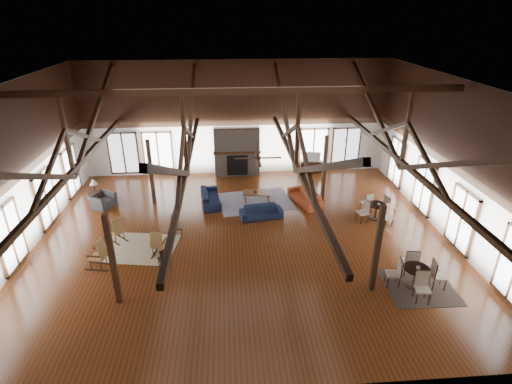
{
  "coord_description": "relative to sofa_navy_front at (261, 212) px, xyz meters",
  "views": [
    {
      "loc": [
        -0.53,
        -13.62,
        8.29
      ],
      "look_at": [
        0.59,
        1.0,
        1.52
      ],
      "focal_mm": 28.0,
      "sensor_mm": 36.0,
      "label": 1
    }
  ],
  "objects": [
    {
      "name": "cup_near",
      "position": [
        4.57,
        -5.15,
        0.5
      ],
      "size": [
        0.16,
        0.16,
        0.1
      ],
      "primitive_type": "imported",
      "rotation": [
        0.0,
        0.0,
        0.24
      ],
      "color": "#B2B2B2",
      "rests_on": "cafe_table_near"
    },
    {
      "name": "post_grid",
      "position": [
        -0.87,
        -1.62,
        1.26
      ],
      "size": [
        8.16,
        7.16,
        3.05
      ],
      "color": "black",
      "rests_on": "floor"
    },
    {
      "name": "side_chair_b",
      "position": [
        -3.64,
        -3.59,
        0.26
      ],
      "size": [
        0.52,
        0.52,
        0.91
      ],
      "rotation": [
        0.0,
        0.0,
        0.48
      ],
      "color": "black",
      "rests_on": "floor"
    },
    {
      "name": "wall_back",
      "position": [
        -0.87,
        5.38,
        2.73
      ],
      "size": [
        16.0,
        0.02,
        6.0
      ],
      "primitive_type": "cube",
      "color": "white",
      "rests_on": "floor"
    },
    {
      "name": "rug_navy",
      "position": [
        -0.15,
        1.62,
        -0.26
      ],
      "size": [
        3.68,
        2.98,
        0.01
      ],
      "primitive_type": "cube",
      "rotation": [
        0.0,
        0.0,
        0.15
      ],
      "color": "#1B1B4C",
      "rests_on": "floor"
    },
    {
      "name": "coffee_table",
      "position": [
        -0.08,
        1.58,
        0.16
      ],
      "size": [
        1.36,
        0.85,
        0.49
      ],
      "rotation": [
        0.0,
        0.0,
        -0.18
      ],
      "color": "brown",
      "rests_on": "floor"
    },
    {
      "name": "rocking_chair_b",
      "position": [
        -4.03,
        -2.59,
        0.2
      ],
      "size": [
        0.52,
        0.82,
        0.99
      ],
      "rotation": [
        0.0,
        0.0,
        -0.15
      ],
      "color": "olive",
      "rests_on": "floor"
    },
    {
      "name": "cafe_table_far",
      "position": [
        4.91,
        -0.46,
        0.21
      ],
      "size": [
        1.87,
        1.87,
        0.96
      ],
      "rotation": [
        0.0,
        0.0,
        0.31
      ],
      "color": "black",
      "rests_on": "floor"
    },
    {
      "name": "sofa_orange",
      "position": [
        2.17,
        1.32,
        0.04
      ],
      "size": [
        2.24,
        1.44,
        0.61
      ],
      "primitive_type": "imported",
      "rotation": [
        0.0,
        0.0,
        -1.25
      ],
      "color": "#A94520",
      "rests_on": "floor"
    },
    {
      "name": "cup_far",
      "position": [
        4.96,
        -0.55,
        0.47
      ],
      "size": [
        0.14,
        0.14,
        0.09
      ],
      "primitive_type": "imported",
      "rotation": [
        0.0,
        0.0,
        0.35
      ],
      "color": "#B2B2B2",
      "rests_on": "cafe_table_far"
    },
    {
      "name": "rocking_chair_a",
      "position": [
        -5.71,
        -1.5,
        0.22
      ],
      "size": [
        0.86,
        0.86,
        1.03
      ],
      "rotation": [
        0.0,
        0.0,
        0.79
      ],
      "color": "olive",
      "rests_on": "floor"
    },
    {
      "name": "tv_console",
      "position": [
        3.24,
        5.13,
        0.05
      ],
      "size": [
        1.26,
        0.47,
        0.63
      ],
      "primitive_type": "cube",
      "color": "black",
      "rests_on": "floor"
    },
    {
      "name": "floor",
      "position": [
        -0.87,
        -1.62,
        -0.27
      ],
      "size": [
        16.0,
        16.0,
        0.0
      ],
      "primitive_type": "plane",
      "color": "#5A2913",
      "rests_on": "ground"
    },
    {
      "name": "wall_right",
      "position": [
        7.13,
        -1.62,
        2.73
      ],
      "size": [
        0.02,
        14.0,
        6.0
      ],
      "primitive_type": "cube",
      "color": "white",
      "rests_on": "floor"
    },
    {
      "name": "rocking_chair_c",
      "position": [
        -5.91,
        -3.23,
        0.26
      ],
      "size": [
        0.94,
        0.62,
        1.11
      ],
      "rotation": [
        0.0,
        0.0,
        1.36
      ],
      "color": "olive",
      "rests_on": "floor"
    },
    {
      "name": "side_chair_a",
      "position": [
        -3.55,
        -1.37,
        0.28
      ],
      "size": [
        0.45,
        0.45,
        0.95
      ],
      "rotation": [
        0.0,
        0.0,
        -1.43
      ],
      "color": "black",
      "rests_on": "floor"
    },
    {
      "name": "fireplace",
      "position": [
        -0.87,
        5.05,
        1.02
      ],
      "size": [
        2.5,
        0.69,
        2.6
      ],
      "color": "#6D6053",
      "rests_on": "floor"
    },
    {
      "name": "wall_left",
      "position": [
        -8.87,
        -1.62,
        2.73
      ],
      "size": [
        0.02,
        14.0,
        6.0
      ],
      "primitive_type": "cube",
      "color": "white",
      "rests_on": "floor"
    },
    {
      "name": "ceiling_fan",
      "position": [
        -0.37,
        -2.62,
        3.47
      ],
      "size": [
        1.6,
        1.6,
        0.75
      ],
      "color": "black",
      "rests_on": "roof_truss"
    },
    {
      "name": "rug_dark",
      "position": [
        4.73,
        -5.15,
        -0.26
      ],
      "size": [
        2.22,
        2.03,
        0.01
      ],
      "primitive_type": "cube",
      "rotation": [
        0.0,
        0.0,
        -0.01
      ],
      "color": "black",
      "rests_on": "floor"
    },
    {
      "name": "side_table_lamp",
      "position": [
        -7.52,
        1.95,
        0.21
      ],
      "size": [
        0.49,
        0.49,
        1.25
      ],
      "color": "black",
      "rests_on": "floor"
    },
    {
      "name": "vase",
      "position": [
        -0.14,
        1.49,
        0.31
      ],
      "size": [
        0.19,
        0.19,
        0.18
      ],
      "primitive_type": "imported",
      "rotation": [
        0.0,
        0.0,
        0.12
      ],
      "color": "#B2B2B2",
      "rests_on": "coffee_table"
    },
    {
      "name": "television",
      "position": [
        3.21,
        5.13,
        0.64
      ],
      "size": [
        0.98,
        0.23,
        0.56
      ],
      "primitive_type": "imported",
      "rotation": [
        0.0,
        0.0,
        -0.11
      ],
      "color": "#B2B2B2",
      "rests_on": "tv_console"
    },
    {
      "name": "sofa_navy_front",
      "position": [
        0.0,
        0.0,
        0.0
      ],
      "size": [
        1.93,
        1.0,
        0.54
      ],
      "primitive_type": "imported",
      "rotation": [
        0.0,
        0.0,
        0.16
      ],
      "color": "#121C33",
      "rests_on": "floor"
    },
    {
      "name": "ceiling",
      "position": [
        -0.87,
        -1.62,
        5.73
      ],
      "size": [
        16.0,
        14.0,
        0.02
      ],
      "primitive_type": "cube",
      "color": "black",
      "rests_on": "wall_back"
    },
    {
      "name": "rug_tan",
      "position": [
        -4.86,
        -2.08,
        -0.26
      ],
      "size": [
        3.05,
        2.56,
        0.01
      ],
      "primitive_type": "cube",
      "rotation": [
        0.0,
        0.0,
        -0.16
      ],
      "color": "tan",
      "rests_on": "floor"
    },
    {
      "name": "sofa_navy_left",
      "position": [
        -2.23,
        1.6,
        0.03
      ],
      "size": [
        2.14,
        1.03,
        0.6
      ],
      "primitive_type": "imported",
      "rotation": [
        0.0,
        0.0,
        1.68
      ],
      "color": "black",
      "rests_on": "floor"
    },
    {
      "name": "wall_front",
      "position": [
        -0.87,
        -8.62,
        2.73
      ],
      "size": [
        16.0,
        0.02,
        6.0
      ],
      "primitive_type": "cube",
      "color": "white",
      "rests_on": "floor"
    },
    {
      "name": "roof_truss",
      "position": [
        -0.87,
        -1.62,
        3.76
      ],
      "size": [
        15.6,
        14.07,
        3.14
      ],
      "color": "black",
      "rests_on": "wall_back"
    },
    {
      "name": "cafe_table_near",
      "position": [
        4.57,
        -5.09,
        0.23
      ],
      "size": [
        1.94,
        1.94,
        1.0
      ],
      "rotation": [
        0.0,
        0.0,
        -0.15
      ],
      "color": "black",
      "rests_on": "floor"
    },
    {
      "name": "armchair",
      "position": [
        -7.12,
        1.57,
        0.05
      ],
      "size": [
        1.28,
        1.23,
        0.64
      ],
      "primitive_type": "imported",
      "rotation": [
        0.0,
        0.0,
        1.06
      ],
      "color": "#313133",
      "rests_on": "floor"
    }
  ]
}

